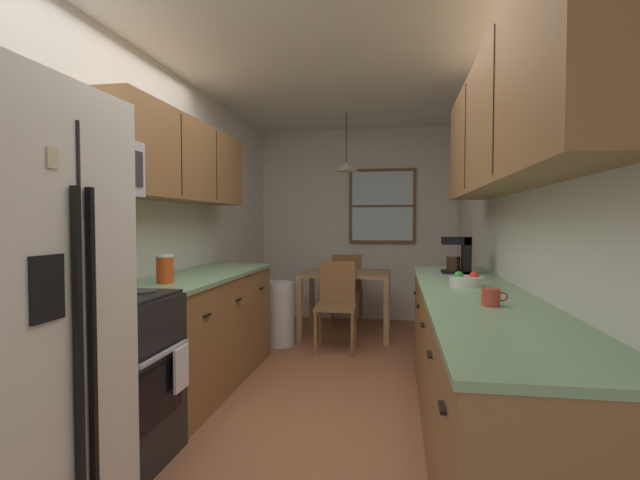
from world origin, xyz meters
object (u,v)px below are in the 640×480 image
object	(u,v)px
microwave_over_range	(82,165)
coffee_maker	(460,254)
stove_range	(105,380)
table_serving_bowl	(346,269)
storage_canister	(165,269)
trash_bin	(279,313)
fruit_bowl	(466,280)
dining_chair_near	(337,301)
dining_table	(346,282)
mug_by_coffeemaker	(491,297)
dining_chair_far	(347,285)

from	to	relation	value
microwave_over_range	coffee_maker	size ratio (longest dim) A/B	2.11
stove_range	table_serving_bowl	size ratio (longest dim) A/B	5.36
storage_canister	trash_bin	bearing A→B (deg)	81.09
coffee_maker	table_serving_bowl	bearing A→B (deg)	125.70
fruit_bowl	dining_chair_near	bearing A→B (deg)	122.59
dining_chair_near	coffee_maker	size ratio (longest dim) A/B	3.09
microwave_over_range	trash_bin	bearing A→B (deg)	81.07
dining_table	mug_by_coffeemaker	distance (m)	3.18
stove_range	fruit_bowl	bearing A→B (deg)	23.73
trash_bin	storage_canister	bearing A→B (deg)	-98.91
storage_canister	table_serving_bowl	xyz separation A→B (m)	(0.95, 2.46, -0.23)
stove_range	fruit_bowl	world-z (taller)	stove_range
microwave_over_range	coffee_maker	world-z (taller)	microwave_over_range
microwave_over_range	storage_canister	distance (m)	0.92
dining_table	coffee_maker	bearing A→B (deg)	-54.05
microwave_over_range	fruit_bowl	distance (m)	2.36
dining_chair_far	dining_chair_near	bearing A→B (deg)	-88.80
mug_by_coffeemaker	stove_range	bearing A→B (deg)	-176.06
coffee_maker	table_serving_bowl	distance (m)	1.87
dining_table	fruit_bowl	distance (m)	2.50
trash_bin	table_serving_bowl	distance (m)	0.95
dining_chair_near	mug_by_coffeemaker	xyz separation A→B (m)	(1.07, -2.38, 0.44)
stove_range	dining_chair_far	xyz separation A→B (m)	(0.89, 3.74, 0.03)
coffee_maker	mug_by_coffeemaker	distance (m)	1.51
trash_bin	coffee_maker	bearing A→B (deg)	-28.74
coffee_maker	fruit_bowl	world-z (taller)	coffee_maker
table_serving_bowl	dining_chair_far	bearing A→B (deg)	95.23
mug_by_coffeemaker	coffee_maker	bearing A→B (deg)	88.66
dining_table	fruit_bowl	world-z (taller)	fruit_bowl
dining_table	mug_by_coffeemaker	world-z (taller)	mug_by_coffeemaker
dining_table	stove_range	bearing A→B (deg)	-106.89
microwave_over_range	storage_canister	xyz separation A→B (m)	(0.11, 0.68, -0.62)
fruit_bowl	dining_table	bearing A→B (deg)	114.33
dining_chair_near	trash_bin	xyz separation A→B (m)	(-0.62, 0.08, -0.16)
dining_chair_far	table_serving_bowl	size ratio (longest dim) A/B	4.39
trash_bin	table_serving_bowl	bearing A→B (deg)	40.00
dining_chair_far	coffee_maker	xyz separation A→B (m)	(1.13, -2.10, 0.55)
dining_chair_far	coffee_maker	distance (m)	2.45
microwave_over_range	dining_table	xyz separation A→B (m)	(1.06, 3.13, -0.99)
coffee_maker	fruit_bowl	bearing A→B (deg)	-93.84
microwave_over_range	dining_chair_near	size ratio (longest dim) A/B	0.68
dining_chair_near	table_serving_bowl	xyz separation A→B (m)	(0.03, 0.63, 0.27)
mug_by_coffeemaker	fruit_bowl	size ratio (longest dim) A/B	0.58
table_serving_bowl	dining_table	bearing A→B (deg)	-85.81
dining_table	dining_chair_near	size ratio (longest dim) A/B	1.10
dining_table	dining_chair_far	bearing A→B (deg)	95.21
microwave_over_range	dining_chair_far	size ratio (longest dim) A/B	0.68
dining_chair_near	coffee_maker	world-z (taller)	coffee_maker
storage_canister	table_serving_bowl	bearing A→B (deg)	68.82
storage_canister	fruit_bowl	world-z (taller)	storage_canister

